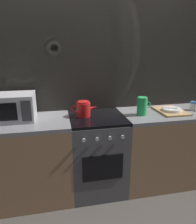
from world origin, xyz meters
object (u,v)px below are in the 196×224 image
pitcher (142,106)px  spice_jar (193,106)px  kettle (84,109)px  microwave (11,107)px  dish_pile (171,110)px  stove_unit (97,154)px

pitcher → spice_jar: 0.68m
pitcher → kettle: bearing=172.5°
microwave → kettle: bearing=-2.5°
kettle → dish_pile: 1.02m
dish_pile → spice_jar: spice_jar is taller
stove_unit → dish_pile: size_ratio=2.25×
microwave → dish_pile: (1.75, -0.09, -0.12)m
pitcher → stove_unit: bearing=175.3°
microwave → pitcher: (1.37, -0.12, -0.03)m
stove_unit → dish_pile: 0.99m
dish_pile → pitcher: bearing=-175.5°
microwave → dish_pile: size_ratio=1.15×
stove_unit → microwave: (-0.88, 0.08, 0.59)m
microwave → spice_jar: size_ratio=4.38×
kettle → spice_jar: size_ratio=2.71×
stove_unit → kettle: bearing=162.7°
stove_unit → pitcher: (0.50, -0.04, 0.55)m
spice_jar → dish_pile: bearing=-176.2°
kettle → pitcher: pitcher is taller
dish_pile → spice_jar: bearing=3.8°
stove_unit → kettle: size_ratio=3.16×
kettle → stove_unit: bearing=-17.3°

